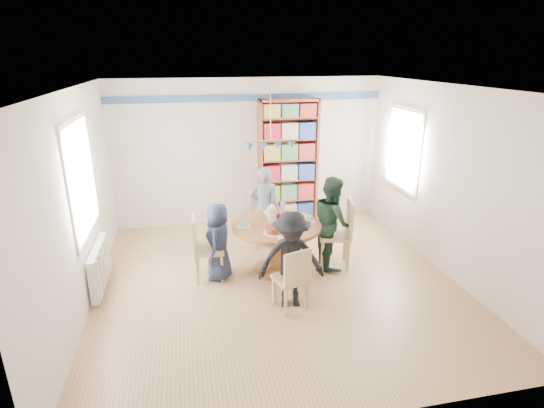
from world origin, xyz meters
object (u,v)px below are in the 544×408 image
object	(u,v)px
person_left	(218,242)
person_far	(264,207)
person_right	(332,222)
bookshelf	(288,163)
chair_near	(293,276)
chair_right	(341,230)
chair_far	(263,216)
dining_table	(276,236)
chair_left	(203,245)
person_near	(291,260)
radiator	(100,267)

from	to	relation	value
person_left	person_far	distance (m)	1.27
person_right	bookshelf	xyz separation A→B (m)	(-0.20, 1.96, 0.44)
chair_near	bookshelf	distance (m)	3.19
chair_right	chair_near	world-z (taller)	chair_right
bookshelf	chair_far	bearing A→B (deg)	-124.19
dining_table	person_right	world-z (taller)	person_right
chair_far	person_far	size ratio (longest dim) A/B	0.66
chair_near	person_left	distance (m)	1.32
chair_left	bookshelf	xyz separation A→B (m)	(1.73, 2.00, 0.62)
person_near	bookshelf	world-z (taller)	bookshelf
person_near	dining_table	bearing A→B (deg)	95.02
radiator	bookshelf	distance (m)	3.82
chair_left	person_near	xyz separation A→B (m)	(1.06, -0.93, 0.12)
radiator	person_left	bearing A→B (deg)	0.50
chair_left	person_far	world-z (taller)	person_far
chair_right	person_left	world-z (taller)	person_left
dining_table	chair_right	distance (m)	0.99
person_near	chair_left	bearing A→B (deg)	144.64
chair_right	person_left	xyz separation A→B (m)	(-1.84, -0.02, -0.01)
chair_far	chair_near	distance (m)	2.05
chair_right	chair_near	distance (m)	1.45
chair_near	chair_right	bearing A→B (deg)	45.79
person_left	person_far	bearing A→B (deg)	154.62
person_far	bookshelf	distance (m)	1.35
chair_far	chair_near	bearing A→B (deg)	-89.89
chair_left	person_far	bearing A→B (deg)	40.71
radiator	bookshelf	xyz separation A→B (m)	(3.13, 2.04, 0.80)
person_right	person_far	distance (m)	1.24
chair_right	chair_far	bearing A→B (deg)	134.72
person_left	person_near	distance (m)	1.23
chair_right	person_left	distance (m)	1.84
chair_right	person_near	distance (m)	1.37
chair_left	bookshelf	size ratio (longest dim) A/B	0.41
person_far	dining_table	bearing A→B (deg)	110.19
person_left	person_right	distance (m)	1.72
dining_table	bookshelf	world-z (taller)	bookshelf
chair_left	chair_right	size ratio (longest dim) A/B	0.90
radiator	dining_table	distance (m)	2.48
chair_right	bookshelf	size ratio (longest dim) A/B	0.45
chair_right	person_far	bearing A→B (deg)	137.22
person_left	person_near	world-z (taller)	person_near
person_right	bookshelf	bearing A→B (deg)	7.36
chair_right	person_far	world-z (taller)	person_far
dining_table	bookshelf	xyz separation A→B (m)	(0.65, 1.99, 0.59)
person_left	chair_right	bearing A→B (deg)	107.04
chair_near	person_right	world-z (taller)	person_right
chair_right	person_far	xyz separation A→B (m)	(-1.00, 0.92, 0.11)
dining_table	person_left	distance (m)	0.85
chair_far	chair_left	bearing A→B (deg)	-136.25
chair_far	person_left	bearing A→B (deg)	-128.83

